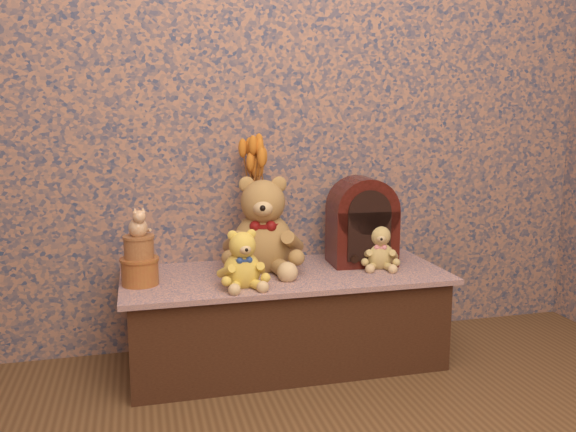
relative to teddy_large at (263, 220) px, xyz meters
name	(u,v)px	position (x,y,z in m)	size (l,w,h in m)	color
display_shelf	(285,318)	(0.07, -0.07, -0.40)	(1.29, 0.55, 0.38)	navy
teddy_large	(263,220)	(0.00, 0.00, 0.00)	(0.33, 0.39, 0.41)	olive
teddy_medium	(242,256)	(-0.13, -0.22, -0.09)	(0.18, 0.22, 0.23)	gold
teddy_small	(379,244)	(0.47, -0.09, -0.11)	(0.16, 0.19, 0.20)	tan
cathedral_radio	(362,221)	(0.43, -0.01, -0.02)	(0.27, 0.19, 0.37)	#361009
ceramic_vase	(256,243)	(-0.02, 0.07, -0.11)	(0.12, 0.12, 0.20)	tan
dried_stalks	(255,169)	(-0.02, 0.07, 0.20)	(0.22, 0.22, 0.43)	orange
biscuit_tin_lower	(140,272)	(-0.49, -0.10, -0.16)	(0.14, 0.14, 0.10)	#AF8933
biscuit_tin_upper	(139,248)	(-0.49, -0.10, -0.06)	(0.11, 0.11, 0.09)	tan
cat_figurine	(138,221)	(-0.49, -0.10, 0.04)	(0.08, 0.09, 0.11)	silver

